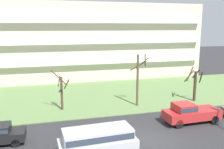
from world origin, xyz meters
TOP-DOWN VIEW (x-y plane):
  - ground at (0.00, 0.00)m, footprint 160.00×160.00m
  - grass_lawn_strip at (0.00, 14.00)m, footprint 80.00×16.00m
  - apartment_building at (0.00, 27.82)m, footprint 38.46×12.60m
  - tree_left at (-6.31, 9.27)m, footprint 1.96×1.96m
  - tree_center at (2.21, 8.56)m, footprint 1.75×2.35m
  - tree_right at (9.50, 8.51)m, footprint 2.14×2.15m
  - van_silver_near_left at (-4.71, -2.00)m, footprint 5.29×2.26m
  - pickup_red_center_right at (5.12, 2.49)m, footprint 5.45×2.14m

SIDE VIEW (x-z plane):
  - ground at x=0.00m, z-range 0.00..0.00m
  - grass_lawn_strip at x=0.00m, z-range 0.00..0.08m
  - pickup_red_center_right at x=5.12m, z-range 0.04..1.99m
  - van_silver_near_left at x=-4.71m, z-range 0.22..2.58m
  - tree_left at x=-6.31m, z-range -0.12..4.50m
  - tree_right at x=9.50m, z-range 0.20..4.34m
  - tree_center at x=2.21m, z-range 0.27..6.39m
  - apartment_building at x=0.00m, z-range 0.00..12.82m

